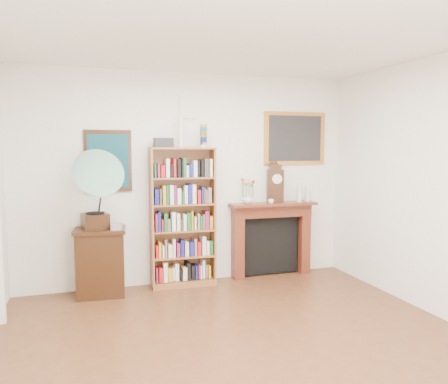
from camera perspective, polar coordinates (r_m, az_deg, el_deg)
name	(u,v)px	position (r m, az deg, el deg)	size (l,w,h in m)	color
room	(261,200)	(3.50, 4.88, -1.09)	(4.51, 5.01, 2.81)	#512C18
teal_poster	(108,161)	(5.69, -14.89, 3.92)	(0.58, 0.04, 0.78)	black
small_picture	(189,107)	(5.86, -4.58, 11.00)	(0.26, 0.04, 0.30)	white
gilt_painting	(295,138)	(6.38, 9.23, 6.92)	(0.95, 0.04, 0.75)	#C68333
bookshelf	(183,209)	(5.72, -5.39, -2.25)	(0.85, 0.33, 2.10)	brown
side_cabinet	(101,262)	(5.64, -15.81, -8.79)	(0.61, 0.45, 0.84)	black
fireplace	(271,233)	(6.26, 6.16, -5.33)	(1.25, 0.32, 1.05)	#511B12
gramophone	(94,185)	(5.36, -16.57, 0.89)	(0.72, 0.84, 0.97)	black
cd_stack	(117,226)	(5.41, -13.84, -4.39)	(0.12, 0.12, 0.08)	#B6B6C3
mantel_clock	(275,184)	(6.18, 6.70, 1.03)	(0.26, 0.19, 0.53)	black
flower_vase	(248,199)	(6.01, 3.13, -0.88)	(0.13, 0.13, 0.14)	silver
teacup	(271,201)	(6.03, 6.15, -1.23)	(0.08, 0.08, 0.06)	silver
bottle_left	(300,193)	(6.29, 9.84, -0.19)	(0.07, 0.07, 0.24)	silver
bottle_right	(307,194)	(6.38, 10.84, -0.30)	(0.06, 0.06, 0.20)	silver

